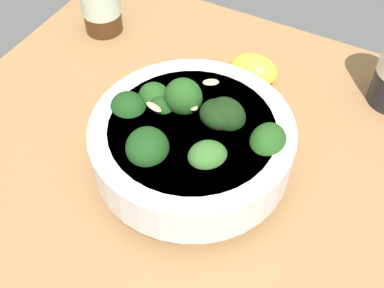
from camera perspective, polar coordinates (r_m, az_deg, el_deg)
The scene contains 3 objects.
ground_plane at distance 58.37cm, azimuth -2.49°, elevation -1.53°, with size 56.48×56.48×3.33cm, color #996D42.
bowl_of_broccoli at distance 51.87cm, azimuth -0.03°, elevation 0.41°, with size 21.21×21.21×10.33cm.
lemon_wedge at distance 64.21cm, azimuth 7.11°, elevation 8.44°, with size 6.17×4.53×3.80cm, color yellow.
Camera 1 is at (19.52, -31.29, 43.57)cm, focal length 46.47 mm.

